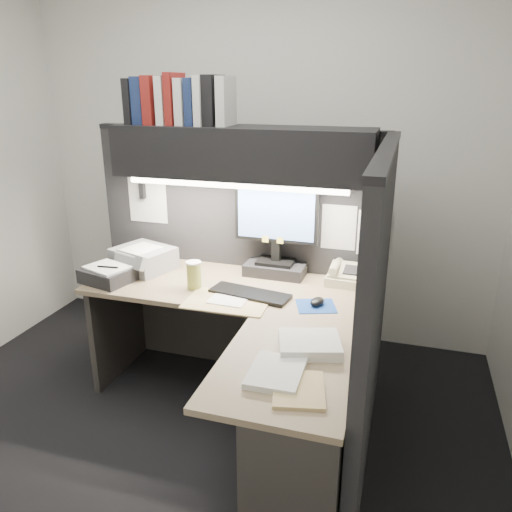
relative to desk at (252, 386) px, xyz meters
name	(u,v)px	position (x,y,z in m)	size (l,w,h in m)	color
floor	(180,440)	(-0.43, 0.00, -0.44)	(3.50, 3.50, 0.00)	black
wall_back	(258,159)	(-0.43, 1.50, 0.91)	(3.50, 0.04, 2.70)	white
partition_back	(238,254)	(-0.40, 0.93, 0.36)	(1.90, 0.06, 1.60)	black
partition_right	(373,321)	(0.55, 0.18, 0.36)	(0.06, 1.50, 1.60)	black
desk	(252,386)	(0.00, 0.00, 0.00)	(1.70, 1.53, 0.73)	#91825C
overhead_shelf	(241,153)	(-0.30, 0.75, 1.06)	(1.55, 0.34, 0.30)	black
task_light_tube	(234,186)	(-0.30, 0.61, 0.89)	(0.04, 0.04, 1.32)	white
monitor	(276,241)	(-0.10, 0.82, 0.51)	(0.53, 0.24, 0.57)	black
keyboard	(250,294)	(-0.15, 0.45, 0.30)	(0.47, 0.16, 0.02)	black
mousepad	(316,306)	(0.24, 0.41, 0.29)	(0.21, 0.19, 0.00)	navy
mouse	(317,301)	(0.24, 0.43, 0.31)	(0.07, 0.11, 0.04)	black
telephone	(347,276)	(0.35, 0.80, 0.33)	(0.23, 0.24, 0.09)	#BFB993
coffee_cup	(194,276)	(-0.50, 0.45, 0.37)	(0.08, 0.08, 0.16)	#CAB950
printer	(144,258)	(-0.95, 0.66, 0.36)	(0.35, 0.30, 0.14)	gray
notebook_stack	(108,275)	(-1.06, 0.40, 0.33)	(0.29, 0.24, 0.09)	black
open_folder	(227,302)	(-0.25, 0.32, 0.29)	(0.46, 0.30, 0.01)	tan
paper_stack_a	(310,344)	(0.29, -0.06, 0.31)	(0.28, 0.23, 0.05)	white
paper_stack_b	(276,373)	(0.20, -0.31, 0.30)	(0.22, 0.27, 0.03)	white
manila_stack	(299,389)	(0.32, -0.39, 0.29)	(0.20, 0.26, 0.01)	tan
binder_row	(180,101)	(-0.68, 0.75, 1.34)	(0.64, 0.25, 0.29)	black
pinned_papers	(281,238)	(0.00, 0.56, 0.61)	(1.76, 1.31, 0.51)	white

